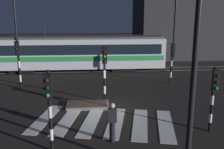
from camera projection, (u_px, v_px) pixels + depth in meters
name	position (u px, v px, depth m)	size (l,w,h in m)	color
ground_plane	(102.00, 110.00, 14.28)	(120.00, 120.00, 0.00)	black
rail_near	(98.00, 72.00, 23.76)	(80.00, 0.12, 0.03)	#59595E
rail_far	(98.00, 69.00, 25.15)	(80.00, 0.12, 0.03)	#59595E
crosswalk_zebra	(103.00, 122.00, 12.72)	(7.43, 5.05, 0.02)	silver
traffic_island	(88.00, 105.00, 14.83)	(2.43, 1.36, 0.18)	slate
traffic_light_kerb_mid_left	(49.00, 100.00, 9.46)	(0.36, 0.42, 3.25)	black
traffic_light_corner_far_left	(18.00, 57.00, 17.83)	(0.36, 0.42, 3.52)	black
traffic_light_median_centre	(105.00, 65.00, 15.11)	(0.36, 0.42, 3.45)	black
traffic_light_corner_near_right	(214.00, 90.00, 11.18)	(0.36, 0.42, 3.01)	black
traffic_light_corner_far_right	(172.00, 57.00, 19.28)	(0.36, 0.42, 3.16)	black
street_lamp_near_kerb	(199.00, 52.00, 7.06)	(0.44, 1.21, 6.59)	black
street_lamp_trackside_left	(15.00, 25.00, 21.49)	(0.44, 1.21, 6.79)	black
street_lamp_trackside_right	(176.00, 22.00, 22.42)	(0.44, 1.21, 7.17)	black
tram	(73.00, 52.00, 23.88)	(17.15, 2.58, 4.15)	silver
pedestrian_waiting_at_kerb	(112.00, 122.00, 10.57)	(0.36, 0.24, 1.71)	black
building_backdrop	(201.00, 0.00, 31.66)	(15.99, 8.00, 13.84)	#2D2D33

